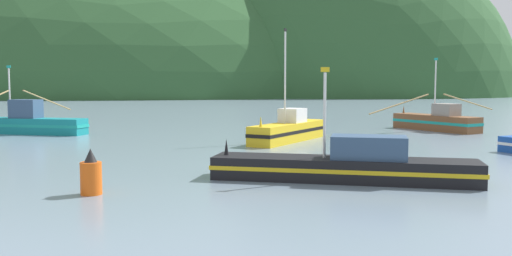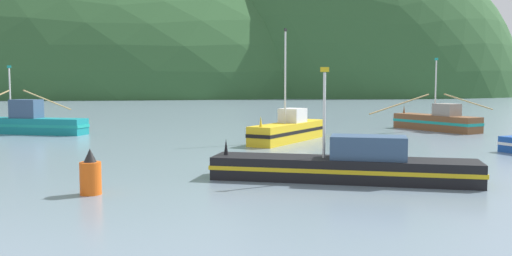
% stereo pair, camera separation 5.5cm
% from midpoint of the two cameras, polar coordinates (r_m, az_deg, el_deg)
% --- Properties ---
extents(hill_far_left, '(121.88, 97.50, 106.65)m').
position_cam_midpoint_polar(hill_far_left, '(185.15, 7.73, 3.51)').
color(hill_far_left, '#2D562D').
rests_on(hill_far_left, ground).
extents(hill_mid_left, '(214.51, 171.61, 102.97)m').
position_cam_midpoint_polar(hill_mid_left, '(216.36, -14.99, 3.57)').
color(hill_mid_left, '#2D562D').
rests_on(hill_mid_left, ground).
extents(fishing_boat_black, '(11.19, 3.16, 4.73)m').
position_cam_midpoint_polar(fishing_boat_black, '(22.64, 9.66, -3.98)').
color(fishing_boat_black, black).
rests_on(fishing_boat_black, ground).
extents(fishing_boat_brown, '(12.23, 8.99, 6.21)m').
position_cam_midpoint_polar(fishing_boat_brown, '(48.51, 18.70, 0.70)').
color(fishing_boat_brown, brown).
rests_on(fishing_boat_brown, ground).
extents(fishing_boat_teal, '(11.93, 15.28, 5.47)m').
position_cam_midpoint_polar(fishing_boat_teal, '(47.15, -23.88, 0.47)').
color(fishing_boat_teal, '#147F84').
rests_on(fishing_boat_teal, ground).
extents(fishing_boat_yellow, '(5.23, 8.93, 7.77)m').
position_cam_midpoint_polar(fishing_boat_yellow, '(37.65, 3.63, -0.22)').
color(fishing_boat_yellow, gold).
rests_on(fishing_boat_yellow, ground).
extents(channel_buoy, '(0.78, 0.78, 1.70)m').
position_cam_midpoint_polar(channel_buoy, '(20.56, -17.11, -4.82)').
color(channel_buoy, '#E55914').
rests_on(channel_buoy, ground).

